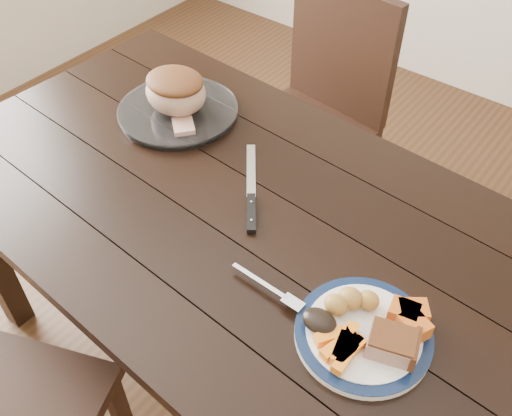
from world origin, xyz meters
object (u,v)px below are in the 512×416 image
Objects in this scene: fork at (272,290)px; roast_joint at (176,92)px; dining_table at (236,230)px; dinner_plate at (363,334)px; serving_platter at (178,112)px; pork_slice at (392,344)px; carving_knife at (251,202)px; chair_far at (317,107)px.

fork is 1.00× the size of roast_joint.
dining_table is 9.24× the size of fork.
roast_joint is (-0.78, 0.31, 0.07)m from dinner_plate.
dining_table is 0.41m from serving_platter.
pork_slice reaches higher than carving_knife.
fork reaches higher than dinner_plate.
fork reaches higher than dining_table.
fork is 0.68× the size of carving_knife.
dinner_plate is at bearing -21.49° from roast_joint.
dinner_plate is at bearing -21.49° from serving_platter.
fork is at bearing 8.77° from carving_knife.
chair_far reaches higher than dinner_plate.
serving_platter is at bearing 153.35° from dining_table.
roast_joint is at bearing 153.35° from dining_table.
serving_platter reaches higher than carving_knife.
pork_slice reaches higher than dinner_plate.
dining_table is 0.79m from chair_far.
dinner_plate is at bearing 30.11° from carving_knife.
carving_knife is at bearing 160.74° from pork_slice.
serving_platter is (-0.36, 0.18, 0.10)m from dining_table.
pork_slice is at bearing 6.42° from fork.
carving_knife is (0.03, 0.02, 0.10)m from dining_table.
dinner_plate is at bearing 175.24° from pork_slice.
dining_table is 0.30m from fork.
carving_knife is at bearing 116.40° from chair_far.
serving_platter reaches higher than dining_table.
roast_joint is at bearing 0.00° from serving_platter.
dinner_plate is at bearing 9.50° from fork.
chair_far is at bearing 161.80° from carving_knife.
serving_platter is at bearing 83.78° from chair_far.
dinner_plate is 1.01× the size of carving_knife.
chair_far is 0.62m from serving_platter.
dinner_plate reaches higher than dining_table.
chair_far is at bearing 77.83° from roast_joint.
chair_far is 2.82× the size of serving_platter.
dining_table is at bearing -26.65° from roast_joint.
dinner_plate is 0.20m from fork.
chair_far reaches higher than pork_slice.
chair_far reaches higher than carving_knife.
chair_far is 1.12m from dinner_plate.
dining_table is 0.11m from carving_knife.
serving_platter is at bearing -150.39° from carving_knife.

